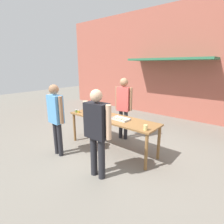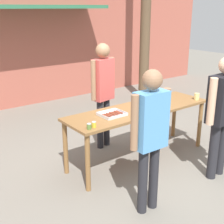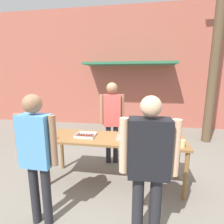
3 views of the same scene
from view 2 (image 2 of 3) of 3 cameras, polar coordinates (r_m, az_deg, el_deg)
name	(u,v)px [view 2 (image 2 of 3)]	position (r m, az deg, el deg)	size (l,w,h in m)	color
ground_plane	(138,158)	(5.27, 4.77, -8.41)	(24.00, 24.00, 0.00)	slate
building_facade_back	(29,13)	(8.09, -14.86, 17.09)	(12.00, 1.11, 4.50)	#A85647
serving_table	(139,114)	(4.97, 5.01, -0.42)	(2.50, 0.73, 0.88)	brown
food_tray_sausages	(112,114)	(4.60, 0.00, -0.42)	(0.36, 0.31, 0.04)	silver
food_tray_buns	(152,104)	(5.11, 7.32, 1.47)	(0.45, 0.26, 0.06)	silver
condiment_jar_mustard	(89,126)	(4.09, -4.21, -2.62)	(0.06, 0.06, 0.08)	#567A38
condiment_jar_ketchup	(94,125)	(4.14, -3.32, -2.30)	(0.06, 0.06, 0.08)	gold
beer_cup	(197,96)	(5.56, 15.24, 2.75)	(0.09, 0.09, 0.12)	#DBC67A
person_server_behind_table	(103,86)	(5.32, -1.66, 4.85)	(0.53, 0.26, 1.84)	#232328
person_customer_holding_hotdog	(150,130)	(3.59, 7.02, -3.22)	(0.56, 0.23, 1.76)	#232328
person_customer_with_cup	(222,108)	(4.61, 19.51, 0.62)	(0.66, 0.27, 1.77)	#232328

